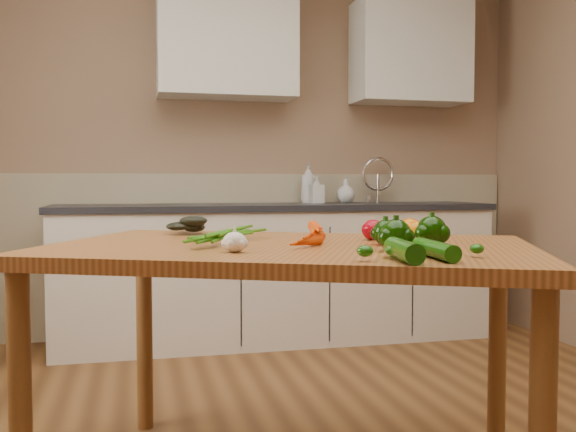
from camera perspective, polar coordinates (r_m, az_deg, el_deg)
The scene contains 18 objects.
room at distance 2.21m, azimuth 5.02°, elevation 8.34°, with size 4.04×5.04×2.64m.
counter_run at distance 4.25m, azimuth -0.94°, elevation -4.89°, with size 2.84×0.64×1.14m.
upper_cabinets at distance 4.50m, azimuth 2.53°, elevation 14.66°, with size 2.15×0.35×0.70m.
table at distance 2.13m, azimuth 0.25°, elevation -5.01°, with size 1.84×1.56×0.84m.
soap_bottle_a at distance 4.42m, azimuth 1.81°, elevation 2.91°, with size 0.10×0.10×0.27m, color silver.
soap_bottle_b at distance 4.34m, azimuth 2.57°, elevation 2.38°, with size 0.08×0.09×0.19m, color silver.
soap_bottle_c at distance 4.46m, azimuth 5.16°, elevation 2.24°, with size 0.13×0.13×0.16m, color silver.
carrot_bunch at distance 2.12m, azimuth -0.30°, elevation -1.46°, with size 0.29×0.22×0.08m, color #D93E05, non-canonical shape.
leafy_greens at distance 2.59m, azimuth -9.25°, elevation -0.32°, with size 0.22×0.20×0.11m, color black, non-canonical shape.
garlic_bulb at distance 1.88m, azimuth -4.77°, elevation -2.33°, with size 0.07×0.07×0.06m, color white.
pepper_a at distance 2.11m, azimuth 8.65°, elevation -1.47°, with size 0.08×0.08×0.08m, color black.
pepper_b at distance 2.09m, azimuth 12.65°, elevation -1.36°, with size 0.10×0.10×0.10m, color black.
pepper_c at distance 1.93m, azimuth 9.57°, elevation -1.72°, with size 0.09×0.09×0.09m, color black.
tomato_a at distance 2.28m, azimuth 7.55°, elevation -1.23°, with size 0.08×0.08×0.07m, color #950210.
tomato_b at distance 2.34m, azimuth 10.79°, elevation -1.12°, with size 0.08×0.08×0.08m, color #D86805.
tomato_c at distance 2.22m, azimuth 11.43°, elevation -1.39°, with size 0.08×0.08×0.07m, color #D86805.
zucchini_a at distance 1.77m, azimuth 12.94°, elevation -2.92°, with size 0.05×0.05×0.24m, color #114607.
zucchini_b at distance 1.69m, azimuth 10.24°, elevation -3.03°, with size 0.05×0.05×0.20m, color #114607.
Camera 1 is at (-0.70, -1.92, 1.04)m, focal length 40.00 mm.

